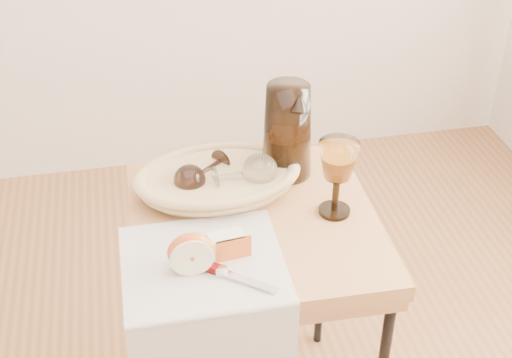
{
  "coord_description": "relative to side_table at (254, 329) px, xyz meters",
  "views": [
    {
      "loc": [
        0.17,
        -0.75,
        1.64
      ],
      "look_at": [
        0.41,
        0.43,
        0.81
      ],
      "focal_mm": 49.1,
      "sensor_mm": 36.0,
      "label": 1
    }
  ],
  "objects": [
    {
      "name": "side_table",
      "position": [
        0.0,
        0.0,
        0.0
      ],
      "size": [
        0.56,
        0.56,
        0.69
      ],
      "primitive_type": null,
      "rotation": [
        0.0,
        0.0,
        -0.02
      ],
      "color": "olive",
      "rests_on": "floor"
    },
    {
      "name": "tea_towel",
      "position": [
        -0.13,
        -0.13,
        0.35
      ],
      "size": [
        0.33,
        0.3,
        0.01
      ],
      "primitive_type": "cube",
      "rotation": [
        0.0,
        0.0,
        -0.01
      ],
      "color": "silver",
      "rests_on": "side_table"
    },
    {
      "name": "bread_basket",
      "position": [
        -0.06,
        0.12,
        0.37
      ],
      "size": [
        0.35,
        0.25,
        0.06
      ],
      "primitive_type": null,
      "rotation": [
        0.0,
        0.0,
        0.05
      ],
      "color": "olive",
      "rests_on": "side_table"
    },
    {
      "name": "goblet_lying_a",
      "position": [
        -0.09,
        0.13,
        0.4
      ],
      "size": [
        0.14,
        0.13,
        0.07
      ],
      "primitive_type": null,
      "rotation": [
        0.0,
        0.0,
        3.82
      ],
      "color": "#321E18",
      "rests_on": "bread_basket"
    },
    {
      "name": "goblet_lying_b",
      "position": [
        -0.01,
        0.1,
        0.4
      ],
      "size": [
        0.14,
        0.1,
        0.08
      ],
      "primitive_type": null,
      "rotation": [
        0.0,
        0.0,
        0.09
      ],
      "color": "white",
      "rests_on": "bread_basket"
    },
    {
      "name": "pitcher",
      "position": [
        0.11,
        0.17,
        0.46
      ],
      "size": [
        0.22,
        0.27,
        0.27
      ],
      "primitive_type": null,
      "rotation": [
        0.0,
        0.0,
        -0.26
      ],
      "color": "black",
      "rests_on": "side_table"
    },
    {
      "name": "wine_goblet",
      "position": [
        0.18,
        -0.01,
        0.44
      ],
      "size": [
        0.1,
        0.1,
        0.18
      ],
      "primitive_type": null,
      "rotation": [
        0.0,
        0.0,
        0.13
      ],
      "color": "white",
      "rests_on": "side_table"
    },
    {
      "name": "apple_half",
      "position": [
        -0.16,
        -0.14,
        0.4
      ],
      "size": [
        0.09,
        0.05,
        0.09
      ],
      "primitive_type": "ellipsoid",
      "rotation": [
        0.0,
        0.0,
        0.01
      ],
      "color": "red",
      "rests_on": "tea_towel"
    },
    {
      "name": "apple_wedge",
      "position": [
        -0.08,
        -0.11,
        0.38
      ],
      "size": [
        0.08,
        0.05,
        0.05
      ],
      "primitive_type": "cube",
      "rotation": [
        0.0,
        0.0,
        0.12
      ],
      "color": "beige",
      "rests_on": "tea_towel"
    },
    {
      "name": "table_knife",
      "position": [
        -0.09,
        -0.18,
        0.36
      ],
      "size": [
        0.17,
        0.14,
        0.02
      ],
      "primitive_type": null,
      "rotation": [
        0.0,
        0.0,
        -0.66
      ],
      "color": "silver",
      "rests_on": "tea_towel"
    }
  ]
}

